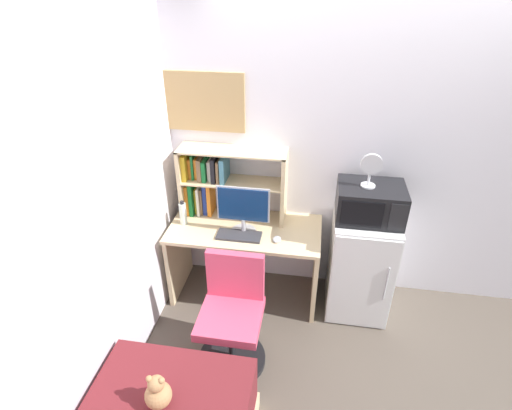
# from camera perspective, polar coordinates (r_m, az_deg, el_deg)

# --- Properties ---
(wall_back) EXTENTS (6.40, 0.04, 2.60)m
(wall_back) POSITION_cam_1_polar(r_m,az_deg,el_deg) (3.43, 21.57, 6.01)
(wall_back) COLOR silver
(wall_back) RESTS_ON ground_plane
(wall_left) EXTENTS (0.04, 4.40, 2.60)m
(wall_left) POSITION_cam_1_polar(r_m,az_deg,el_deg) (2.32, -25.79, -7.08)
(wall_left) COLOR silver
(wall_left) RESTS_ON ground_plane
(desk) EXTENTS (1.28, 0.62, 0.73)m
(desk) POSITION_cam_1_polar(r_m,az_deg,el_deg) (3.49, -1.54, -6.22)
(desk) COLOR beige
(desk) RESTS_ON ground_plane
(hutch_bookshelf) EXTENTS (0.90, 0.27, 0.62)m
(hutch_bookshelf) POSITION_cam_1_polar(r_m,az_deg,el_deg) (3.42, -5.74, 3.68)
(hutch_bookshelf) COLOR beige
(hutch_bookshelf) RESTS_ON desk
(monitor) EXTENTS (0.43, 0.21, 0.42)m
(monitor) POSITION_cam_1_polar(r_m,az_deg,el_deg) (3.20, -1.85, -0.51)
(monitor) COLOR #B7B7BC
(monitor) RESTS_ON desk
(keyboard) EXTENTS (0.36, 0.15, 0.02)m
(keyboard) POSITION_cam_1_polar(r_m,az_deg,el_deg) (3.26, -2.44, -4.41)
(keyboard) COLOR #333338
(keyboard) RESTS_ON desk
(computer_mouse) EXTENTS (0.07, 0.09, 0.03)m
(computer_mouse) POSITION_cam_1_polar(r_m,az_deg,el_deg) (3.21, 3.02, -4.92)
(computer_mouse) COLOR silver
(computer_mouse) RESTS_ON desk
(water_bottle) EXTENTS (0.06, 0.06, 0.22)m
(water_bottle) POSITION_cam_1_polar(r_m,az_deg,el_deg) (3.43, -10.40, -1.16)
(water_bottle) COLOR silver
(water_bottle) RESTS_ON desk
(mini_fridge) EXTENTS (0.51, 0.57, 0.92)m
(mini_fridge) POSITION_cam_1_polar(r_m,az_deg,el_deg) (3.52, 14.63, -8.09)
(mini_fridge) COLOR white
(mini_fridge) RESTS_ON ground_plane
(microwave) EXTENTS (0.51, 0.39, 0.28)m
(microwave) POSITION_cam_1_polar(r_m,az_deg,el_deg) (3.20, 16.00, 0.36)
(microwave) COLOR black
(microwave) RESTS_ON mini_fridge
(desk_fan) EXTENTS (0.16, 0.11, 0.27)m
(desk_fan) POSITION_cam_1_polar(r_m,az_deg,el_deg) (3.06, 16.11, 5.10)
(desk_fan) COLOR silver
(desk_fan) RESTS_ON microwave
(desk_chair) EXTENTS (0.51, 0.51, 0.88)m
(desk_chair) POSITION_cam_1_polar(r_m,az_deg,el_deg) (3.06, -3.41, -15.97)
(desk_chair) COLOR black
(desk_chair) RESTS_ON ground_plane
(teddy_bear) EXTENTS (0.15, 0.15, 0.23)m
(teddy_bear) POSITION_cam_1_polar(r_m,az_deg,el_deg) (2.50, -13.86, -24.64)
(teddy_bear) COLOR #AD7F51
(teddy_bear) RESTS_ON bed
(wall_corkboard) EXTENTS (0.72, 0.02, 0.48)m
(wall_corkboard) POSITION_cam_1_polar(r_m,az_deg,el_deg) (3.32, -7.93, 14.40)
(wall_corkboard) COLOR tan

